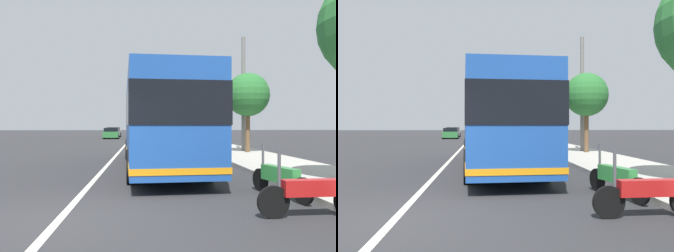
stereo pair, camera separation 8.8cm
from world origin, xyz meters
The scene contains 11 objects.
ground_plane centered at (0.00, 0.00, 0.00)m, with size 220.00×220.00×0.00m, color #2D2D30.
sidewalk_curb centered at (10.00, -7.08, 0.07)m, with size 110.00×3.60×0.14m, color #B2ADA3.
lane_divider_line centered at (10.00, 0.00, 0.00)m, with size 110.00×0.16×0.01m, color silver.
coach_bus centered at (7.15, -2.11, 1.90)m, with size 11.09×3.11×3.37m.
motorcycle_by_tree centered at (-0.20, -4.61, 0.45)m, with size 0.27×2.08×1.25m.
motorcycle_far_end centered at (1.50, -4.73, 0.46)m, with size 2.10×0.61×1.24m.
car_ahead_same_lane centered at (36.56, 2.53, 0.65)m, with size 4.11×2.14×1.36m.
car_far_distant centered at (45.44, -1.71, 0.70)m, with size 4.04×2.11×1.49m.
car_behind_bus centered at (41.62, 2.71, 0.67)m, with size 4.44×2.05×1.42m.
roadside_tree_mid_block centered at (12.73, -7.59, 3.45)m, with size 2.52×2.52×4.74m.
utility_pole centered at (13.78, -7.65, 3.55)m, with size 0.23×0.23×7.10m, color slate.
Camera 1 is at (-6.09, -1.50, 1.70)m, focal length 35.43 mm.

